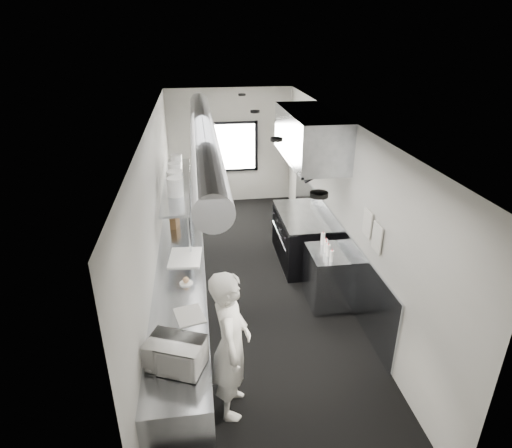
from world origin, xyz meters
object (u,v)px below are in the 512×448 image
object	(u,v)px
small_plate	(186,283)
exhaust_hood	(310,136)
far_work_table	(185,197)
plate_stack_d	(176,163)
bottle_station	(329,277)
plate_stack_b	(175,181)
squeeze_bottle_a	(332,256)
squeeze_bottle_d	(326,244)
line_cook	(231,345)
plate_stack_c	(175,172)
knife_block	(175,220)
pass_shelf	(177,184)
squeeze_bottle_c	(326,247)
deli_tub_a	(160,349)
cutting_board	(185,257)
range	(301,238)
squeeze_bottle_e	(323,239)
plate_stack_a	(175,187)
deli_tub_b	(159,344)
squeeze_bottle_b	(328,250)
prep_counter	(183,281)
microwave	(176,354)

from	to	relation	value
small_plate	exhaust_hood	bearing A→B (deg)	42.64
far_work_table	plate_stack_d	size ratio (longest dim) A/B	3.65
bottle_station	plate_stack_b	bearing A→B (deg)	150.98
squeeze_bottle_a	squeeze_bottle_d	size ratio (longest dim) A/B	1.02
line_cook	plate_stack_c	world-z (taller)	plate_stack_c
knife_block	squeeze_bottle_a	xyz separation A→B (m)	(2.34, -1.55, -0.04)
pass_shelf	squeeze_bottle_d	distance (m)	2.84
squeeze_bottle_c	plate_stack_c	bearing A→B (deg)	142.47
far_work_table	plate_stack_b	distance (m)	2.89
deli_tub_a	knife_block	size ratio (longest dim) A/B	0.56
plate_stack_c	plate_stack_b	bearing A→B (deg)	-89.25
exhaust_hood	squeeze_bottle_a	size ratio (longest dim) A/B	12.36
cutting_board	squeeze_bottle_d	xyz separation A→B (m)	(2.18, -0.03, 0.08)
range	squeeze_bottle_c	size ratio (longest dim) A/B	9.17
cutting_board	squeeze_bottle_e	size ratio (longest dim) A/B	3.16
plate_stack_c	squeeze_bottle_e	xyz separation A→B (m)	(2.32, -1.50, -0.74)
pass_shelf	squeeze_bottle_d	bearing A→B (deg)	-34.98
plate_stack_a	plate_stack_c	size ratio (longest dim) A/B	0.91
plate_stack_c	bottle_station	bearing A→B (deg)	-36.97
knife_block	pass_shelf	bearing A→B (deg)	93.39
deli_tub_a	deli_tub_b	bearing A→B (deg)	101.30
far_work_table	squeeze_bottle_b	size ratio (longest dim) A/B	6.32
bottle_station	deli_tub_b	world-z (taller)	deli_tub_b
bottle_station	squeeze_bottle_d	distance (m)	0.55
small_plate	knife_block	bearing A→B (deg)	96.23
bottle_station	plate_stack_c	xyz separation A→B (m)	(-2.37, 1.78, 1.29)
prep_counter	range	distance (m)	2.50
range	squeeze_bottle_d	bearing A→B (deg)	-87.60
microwave	squeeze_bottle_b	size ratio (longest dim) A/B	2.79
microwave	squeeze_bottle_b	world-z (taller)	microwave
squeeze_bottle_c	squeeze_bottle_b	bearing A→B (deg)	-91.47
pass_shelf	bottle_station	xyz separation A→B (m)	(2.34, -1.70, -1.09)
deli_tub_b	squeeze_bottle_b	distance (m)	2.98
plate_stack_a	pass_shelf	bearing A→B (deg)	89.38
line_cook	microwave	bearing A→B (deg)	119.30
squeeze_bottle_a	knife_block	bearing A→B (deg)	146.46
exhaust_hood	small_plate	size ratio (longest dim) A/B	12.18
exhaust_hood	plate_stack_b	world-z (taller)	exhaust_hood
cutting_board	squeeze_bottle_e	world-z (taller)	squeeze_bottle_e
plate_stack_a	plate_stack_c	distance (m)	0.74
deli_tub_b	small_plate	bearing A→B (deg)	77.59
plate_stack_b	far_work_table	bearing A→B (deg)	88.61
line_cook	plate_stack_b	bearing A→B (deg)	18.78
far_work_table	squeeze_bottle_c	xyz separation A→B (m)	(2.22, -3.88, 0.54)
exhaust_hood	plate_stack_d	xyz separation A→B (m)	(-2.31, 0.94, -0.66)
line_cook	cutting_board	bearing A→B (deg)	21.57
squeeze_bottle_a	squeeze_bottle_d	bearing A→B (deg)	86.95
plate_stack_c	squeeze_bottle_b	size ratio (longest dim) A/B	1.76
knife_block	squeeze_bottle_e	distance (m)	2.57
plate_stack_a	squeeze_bottle_e	world-z (taller)	plate_stack_a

